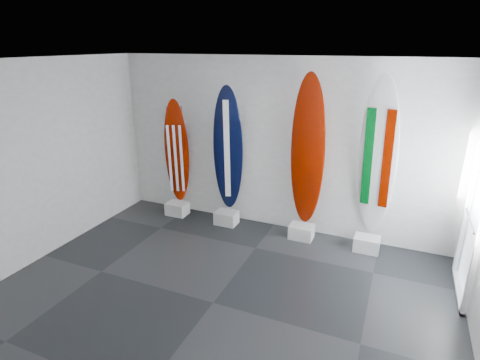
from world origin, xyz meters
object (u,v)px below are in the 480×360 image
at_px(surfboard_navy, 228,150).
at_px(surfboard_italy, 378,159).
at_px(surfboard_swiss, 308,152).
at_px(surfboard_usa, 177,152).

height_order(surfboard_navy, surfboard_italy, surfboard_italy).
xyz_separation_m(surfboard_navy, surfboard_swiss, (1.43, 0.00, 0.12)).
relative_size(surfboard_usa, surfboard_navy, 0.87).
xyz_separation_m(surfboard_usa, surfboard_navy, (1.07, 0.00, 0.14)).
height_order(surfboard_usa, surfboard_navy, surfboard_navy).
distance_m(surfboard_swiss, surfboard_italy, 1.08).
bearing_deg(surfboard_swiss, surfboard_italy, 4.77).
bearing_deg(surfboard_usa, surfboard_navy, -18.77).
bearing_deg(surfboard_navy, surfboard_italy, -17.08).
height_order(surfboard_usa, surfboard_italy, surfboard_italy).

